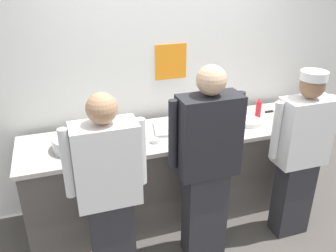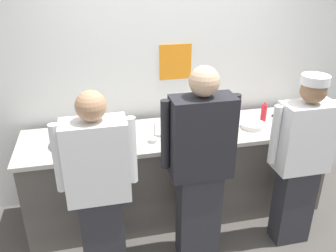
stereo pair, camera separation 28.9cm
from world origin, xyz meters
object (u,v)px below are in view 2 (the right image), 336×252
(squeeze_bottle_secondary, at_px, (264,112))
(ramekin_yellow_sauce, at_px, (212,135))
(chef_center, at_px, (200,165))
(chef_near_left, at_px, (99,188))
(plate_stack_rear, at_px, (226,118))
(ramekin_green_sauce, at_px, (108,129))
(mixing_bowl_steel, at_px, (75,138))
(squeeze_bottle_primary, at_px, (219,123))
(chef_far_right, at_px, (301,160))
(sheet_tray, at_px, (180,129))
(plate_stack_front, at_px, (253,125))
(chefs_knife, at_px, (282,115))
(ramekin_orange_sauce, at_px, (153,140))
(ramekin_red_sauce, at_px, (210,122))

(squeeze_bottle_secondary, distance_m, ramekin_yellow_sauce, 0.70)
(chef_center, bearing_deg, chef_near_left, -176.05)
(plate_stack_rear, bearing_deg, ramekin_green_sauce, 179.13)
(mixing_bowl_steel, bearing_deg, squeeze_bottle_primary, -2.68)
(chef_near_left, distance_m, chef_far_right, 1.72)
(sheet_tray, bearing_deg, ramekin_green_sauce, 169.85)
(plate_stack_front, height_order, chefs_knife, plate_stack_front)
(plate_stack_rear, distance_m, ramekin_orange_sauce, 0.86)
(sheet_tray, xyz_separation_m, ramekin_yellow_sauce, (0.24, -0.23, 0.01))
(ramekin_green_sauce, relative_size, ramekin_yellow_sauce, 1.04)
(ramekin_orange_sauce, bearing_deg, sheet_tray, 31.75)
(chef_center, height_order, chefs_knife, chef_center)
(chef_far_right, height_order, ramekin_yellow_sauce, chef_far_right)
(ramekin_green_sauce, relative_size, ramekin_orange_sauce, 1.16)
(squeeze_bottle_primary, bearing_deg, chefs_knife, 16.27)
(squeeze_bottle_secondary, height_order, chefs_knife, squeeze_bottle_secondary)
(chef_center, distance_m, ramekin_yellow_sauce, 0.50)
(ramekin_orange_sauce, bearing_deg, mixing_bowl_steel, 170.52)
(mixing_bowl_steel, distance_m, squeeze_bottle_primary, 1.33)
(plate_stack_rear, bearing_deg, ramekin_red_sauce, -168.44)
(chef_far_right, bearing_deg, squeeze_bottle_secondary, 91.15)
(chef_center, relative_size, sheet_tray, 3.60)
(ramekin_green_sauce, xyz_separation_m, ramekin_yellow_sauce, (0.92, -0.35, -0.00))
(chef_far_right, bearing_deg, ramekin_green_sauce, 153.50)
(chef_far_right, xyz_separation_m, plate_stack_rear, (-0.39, 0.77, 0.10))
(mixing_bowl_steel, relative_size, ramekin_green_sauce, 4.05)
(squeeze_bottle_secondary, relative_size, ramekin_red_sauce, 2.42)
(ramekin_red_sauce, bearing_deg, plate_stack_rear, 11.56)
(mixing_bowl_steel, relative_size, sheet_tray, 0.81)
(plate_stack_rear, xyz_separation_m, squeeze_bottle_secondary, (0.38, -0.07, 0.07))
(plate_stack_rear, height_order, ramekin_green_sauce, plate_stack_rear)
(chef_near_left, bearing_deg, ramekin_yellow_sauce, 25.03)
(chef_far_right, distance_m, plate_stack_rear, 0.87)
(ramekin_red_sauce, bearing_deg, chef_near_left, -145.50)
(chef_far_right, xyz_separation_m, squeeze_bottle_secondary, (-0.01, 0.70, 0.17))
(squeeze_bottle_secondary, height_order, ramekin_green_sauce, squeeze_bottle_secondary)
(plate_stack_rear, bearing_deg, chef_far_right, -63.05)
(chef_center, bearing_deg, mixing_bowl_steel, 148.83)
(ramekin_red_sauce, bearing_deg, mixing_bowl_steel, -174.07)
(squeeze_bottle_secondary, height_order, ramekin_orange_sauce, squeeze_bottle_secondary)
(chef_far_right, distance_m, mixing_bowl_steel, 1.98)
(squeeze_bottle_secondary, xyz_separation_m, ramekin_yellow_sauce, (-0.64, -0.26, -0.08))
(ramekin_red_sauce, relative_size, ramekin_green_sauce, 0.88)
(chef_near_left, height_order, sheet_tray, chef_near_left)
(mixing_bowl_steel, relative_size, squeeze_bottle_secondary, 1.90)
(ramekin_green_sauce, xyz_separation_m, chefs_knife, (1.82, -0.02, -0.02))
(chef_near_left, bearing_deg, ramekin_red_sauce, 34.50)
(chef_near_left, xyz_separation_m, chef_far_right, (1.72, 0.05, -0.01))
(plate_stack_front, bearing_deg, ramekin_orange_sauce, -175.66)
(chef_far_right, height_order, sheet_tray, chef_far_right)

